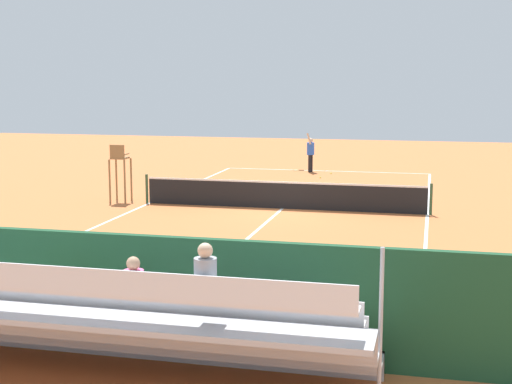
# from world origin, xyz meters

# --- Properties ---
(ground_plane) EXTENTS (60.00, 60.00, 0.00)m
(ground_plane) POSITION_xyz_m (0.00, 0.00, 0.00)
(ground_plane) COLOR #C66B38
(court_line_markings) EXTENTS (10.10, 22.20, 0.01)m
(court_line_markings) POSITION_xyz_m (0.00, -0.04, 0.00)
(court_line_markings) COLOR white
(court_line_markings) RESTS_ON ground
(tennis_net) EXTENTS (10.30, 0.10, 1.07)m
(tennis_net) POSITION_xyz_m (0.00, 0.00, 0.50)
(tennis_net) COLOR black
(tennis_net) RESTS_ON ground
(backdrop_wall) EXTENTS (18.00, 0.16, 2.00)m
(backdrop_wall) POSITION_xyz_m (0.00, 14.00, 1.00)
(backdrop_wall) COLOR #1E4C2D
(backdrop_wall) RESTS_ON ground
(bleacher_stand) EXTENTS (9.06, 2.40, 2.48)m
(bleacher_stand) POSITION_xyz_m (-0.13, 15.31, 0.91)
(bleacher_stand) COLOR #B2B2B7
(bleacher_stand) RESTS_ON ground
(umpire_chair) EXTENTS (0.67, 0.67, 2.14)m
(umpire_chair) POSITION_xyz_m (6.20, -0.09, 1.31)
(umpire_chair) COLOR olive
(umpire_chair) RESTS_ON ground
(courtside_bench) EXTENTS (1.80, 0.40, 0.93)m
(courtside_bench) POSITION_xyz_m (-2.40, 13.27, 0.56)
(courtside_bench) COLOR #234C2D
(courtside_bench) RESTS_ON ground
(equipment_bag) EXTENTS (0.90, 0.36, 0.36)m
(equipment_bag) POSITION_xyz_m (-0.78, 13.40, 0.18)
(equipment_bag) COLOR #334C8C
(equipment_bag) RESTS_ON ground
(tennis_player) EXTENTS (0.43, 0.55, 1.93)m
(tennis_player) POSITION_xyz_m (0.71, -10.39, 1.02)
(tennis_player) COLOR black
(tennis_player) RESTS_ON ground
(tennis_racket) EXTENTS (0.58, 0.36, 0.03)m
(tennis_racket) POSITION_xyz_m (1.49, -10.82, 0.01)
(tennis_racket) COLOR black
(tennis_racket) RESTS_ON ground
(tennis_ball_near) EXTENTS (0.07, 0.07, 0.07)m
(tennis_ball_near) POSITION_xyz_m (-0.10, -8.25, 0.03)
(tennis_ball_near) COLOR #CCDB33
(tennis_ball_near) RESTS_ON ground
(tennis_ball_far) EXTENTS (0.07, 0.07, 0.07)m
(tennis_ball_far) POSITION_xyz_m (-0.37, -9.89, 0.03)
(tennis_ball_far) COLOR #CCDB33
(tennis_ball_far) RESTS_ON ground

